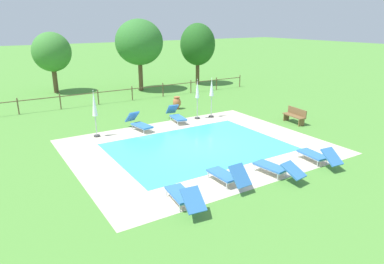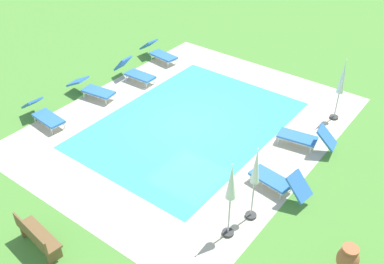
{
  "view_description": "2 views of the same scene",
  "coord_description": "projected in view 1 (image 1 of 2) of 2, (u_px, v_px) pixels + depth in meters",
  "views": [
    {
      "loc": [
        -8.42,
        -12.89,
        5.69
      ],
      "look_at": [
        -0.03,
        0.5,
        0.6
      ],
      "focal_mm": 32.6,
      "sensor_mm": 36.0,
      "label": 1
    },
    {
      "loc": [
        10.6,
        8.13,
        9.05
      ],
      "look_at": [
        1.51,
        1.24,
        1.03
      ],
      "focal_mm": 41.41,
      "sensor_mm": 36.0,
      "label": 2
    }
  ],
  "objects": [
    {
      "name": "swimming_pool_water",
      "position": [
        198.0,
        147.0,
        16.4
      ],
      "size": [
        7.87,
        5.67,
        0.01
      ],
      "primitive_type": "cube",
      "color": "#42CCD6",
      "rests_on": "ground"
    },
    {
      "name": "terracotta_urn_near_fence",
      "position": [
        177.0,
        102.0,
        23.26
      ],
      "size": [
        0.54,
        0.54,
        0.82
      ],
      "color": "#B7663D",
      "rests_on": "ground"
    },
    {
      "name": "sun_lounger_north_mid",
      "position": [
        318.0,
        155.0,
        14.37
      ],
      "size": [
        0.79,
        2.05,
        0.83
      ],
      "color": "#3370BC",
      "rests_on": "ground"
    },
    {
      "name": "patio_umbrella_closed_row_west",
      "position": [
        94.0,
        107.0,
        17.35
      ],
      "size": [
        0.32,
        0.32,
        2.42
      ],
      "color": "#383838",
      "rests_on": "ground"
    },
    {
      "name": "ground_plane",
      "position": [
        198.0,
        147.0,
        16.4
      ],
      "size": [
        160.0,
        160.0,
        0.0
      ],
      "primitive_type": "plane",
      "color": "#518E38"
    },
    {
      "name": "pool_deck_paving",
      "position": [
        198.0,
        147.0,
        16.4
      ],
      "size": [
        11.48,
        9.29,
        0.01
      ],
      "primitive_type": "cube",
      "color": "beige",
      "rests_on": "ground"
    },
    {
      "name": "sun_lounger_north_near_steps",
      "position": [
        139.0,
        123.0,
        18.79
      ],
      "size": [
        0.91,
        1.99,
        0.93
      ],
      "color": "#3370BC",
      "rests_on": "ground"
    },
    {
      "name": "sun_lounger_north_far",
      "position": [
        176.0,
        115.0,
        20.33
      ],
      "size": [
        0.86,
        1.98,
        0.93
      ],
      "color": "#3370BC",
      "rests_on": "ground"
    },
    {
      "name": "patio_umbrella_closed_row_centre",
      "position": [
        197.0,
        93.0,
        20.59
      ],
      "size": [
        0.32,
        0.32,
        2.41
      ],
      "color": "#383838",
      "rests_on": "ground"
    },
    {
      "name": "sun_lounger_south_mid",
      "position": [
        184.0,
        196.0,
        11.05
      ],
      "size": [
        0.82,
        2.04,
        0.85
      ],
      "color": "#3370BC",
      "rests_on": "ground"
    },
    {
      "name": "tree_far_west",
      "position": [
        198.0,
        45.0,
        31.31
      ],
      "size": [
        3.14,
        3.14,
        5.46
      ],
      "color": "brown",
      "rests_on": "ground"
    },
    {
      "name": "sun_lounger_north_end",
      "position": [
        228.0,
        175.0,
        12.5
      ],
      "size": [
        0.65,
        1.91,
        0.96
      ],
      "color": "#3370BC",
      "rests_on": "ground"
    },
    {
      "name": "tree_centre",
      "position": [
        139.0,
        42.0,
        28.39
      ],
      "size": [
        3.89,
        3.89,
        5.81
      ],
      "color": "brown",
      "rests_on": "ground"
    },
    {
      "name": "wooden_bench_lawn_side",
      "position": [
        295.0,
        115.0,
        20.03
      ],
      "size": [
        0.61,
        1.54,
        0.87
      ],
      "color": "brown",
      "rests_on": "ground"
    },
    {
      "name": "patio_umbrella_closed_row_mid_west",
      "position": [
        212.0,
        91.0,
        20.9
      ],
      "size": [
        0.32,
        0.32,
        2.42
      ],
      "color": "#383838",
      "rests_on": "ground"
    },
    {
      "name": "perimeter_fence",
      "position": [
        132.0,
        91.0,
        25.73
      ],
      "size": [
        20.59,
        0.08,
        1.05
      ],
      "color": "brown",
      "rests_on": "ground"
    },
    {
      "name": "tree_west_mid",
      "position": [
        52.0,
        52.0,
        27.65
      ],
      "size": [
        3.02,
        3.02,
        4.82
      ],
      "color": "brown",
      "rests_on": "ground"
    },
    {
      "name": "sun_lounger_south_near_corner",
      "position": [
        277.0,
        168.0,
        13.19
      ],
      "size": [
        0.87,
        2.13,
        0.71
      ],
      "color": "#3370BC",
      "rests_on": "ground"
    },
    {
      "name": "pool_coping_rim",
      "position": [
        198.0,
        147.0,
        16.4
      ],
      "size": [
        8.35,
        6.15,
        0.01
      ],
      "color": "beige",
      "rests_on": "ground"
    }
  ]
}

